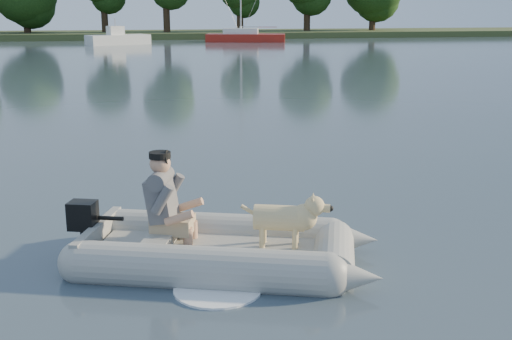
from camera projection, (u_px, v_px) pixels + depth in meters
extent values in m
plane|color=#4F5D6B|center=(256.00, 273.00, 7.31)|extent=(160.00, 160.00, 0.00)
cube|color=#47512D|center=(130.00, 35.00, 66.02)|extent=(160.00, 12.00, 0.70)
cylinder|color=#332316|center=(27.00, 24.00, 63.07)|extent=(0.70, 0.70, 2.94)
cylinder|color=#332316|center=(105.00, 19.00, 65.09)|extent=(0.70, 0.70, 3.67)
cylinder|color=#332316|center=(167.00, 16.00, 64.56)|extent=(0.70, 0.70, 4.29)
cylinder|color=#332316|center=(240.00, 22.00, 66.50)|extent=(0.70, 0.70, 3.21)
cylinder|color=#332316|center=(307.00, 18.00, 68.50)|extent=(0.70, 0.70, 3.94)
cylinder|color=#332316|center=(372.00, 19.00, 70.35)|extent=(0.70, 0.70, 3.52)
cube|color=#A01C12|center=(246.00, 39.00, 57.63)|extent=(7.34, 3.90, 0.88)
cube|color=white|center=(241.00, 31.00, 57.49)|extent=(3.39, 2.34, 0.53)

